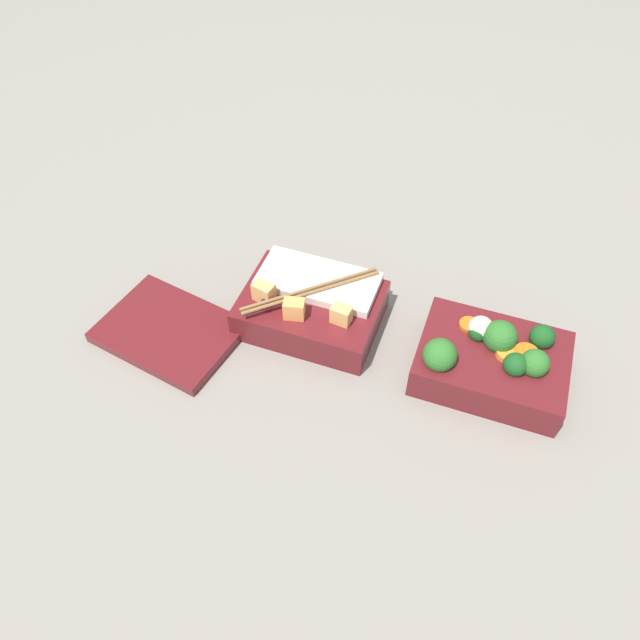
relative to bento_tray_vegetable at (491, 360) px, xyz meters
The scene contains 4 objects.
ground_plane 0.12m from the bento_tray_vegetable, ahead, with size 3.00×3.00×0.00m, color gray.
bento_tray_vegetable is the anchor object (origin of this frame).
bento_tray_rice 0.25m from the bento_tray_vegetable, ahead, with size 0.18×0.14×0.08m.
bento_lid 0.43m from the bento_tray_vegetable, 10.92° to the left, with size 0.18×0.13×0.02m, color maroon.
Camera 1 is at (-0.07, 0.52, 0.66)m, focal length 35.00 mm.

